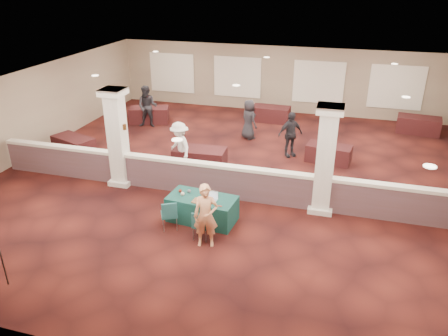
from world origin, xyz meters
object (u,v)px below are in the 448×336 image
(far_table_front_left, at_px, (74,145))
(far_table_back_right, at_px, (418,125))
(far_table_front_center, at_px, (200,158))
(attendee_b, at_px, (180,147))
(conf_chair_main, at_px, (201,223))
(attendee_a, at_px, (148,107))
(far_table_back_left, at_px, (149,115))
(conf_chair_side, at_px, (169,213))
(far_table_back_center, at_px, (271,114))
(woman, at_px, (206,216))
(attendee_d, at_px, (249,120))
(far_table_front_right, at_px, (329,154))
(attendee_c, at_px, (290,134))
(near_table, at_px, (202,209))

(far_table_front_left, xyz_separation_m, far_table_back_right, (13.00, 6.20, 0.02))
(far_table_front_center, distance_m, attendee_b, 0.87)
(far_table_front_center, height_order, far_table_back_right, far_table_front_center)
(conf_chair_main, relative_size, attendee_a, 0.45)
(far_table_back_left, bearing_deg, conf_chair_side, -61.74)
(far_table_back_center, bearing_deg, conf_chair_main, -89.74)
(conf_chair_side, relative_size, attendee_a, 0.46)
(conf_chair_side, height_order, far_table_front_left, conf_chair_side)
(far_table_back_left, xyz_separation_m, far_table_back_right, (11.84, 1.90, 0.00))
(attendee_b, bearing_deg, conf_chair_main, -18.81)
(far_table_back_right, bearing_deg, woman, -120.22)
(conf_chair_main, height_order, far_table_front_center, conf_chair_main)
(far_table_back_left, bearing_deg, far_table_back_center, 17.77)
(far_table_front_center, bearing_deg, attendee_a, 135.44)
(far_table_front_left, distance_m, attendee_a, 4.00)
(far_table_back_center, distance_m, far_table_back_right, 6.45)
(far_table_front_left, relative_size, far_table_back_left, 0.95)
(attendee_b, relative_size, attendee_d, 1.07)
(far_table_front_center, height_order, far_table_front_right, far_table_front_center)
(far_table_front_left, xyz_separation_m, far_table_back_center, (6.56, 6.03, 0.01))
(far_table_front_left, xyz_separation_m, attendee_c, (8.00, 2.08, 0.53))
(far_table_front_center, bearing_deg, near_table, -69.96)
(conf_chair_main, bearing_deg, far_table_front_right, 65.67)
(near_table, bearing_deg, woman, -61.27)
(far_table_front_right, xyz_separation_m, attendee_c, (-1.47, 0.16, 0.55))
(far_table_front_left, bearing_deg, attendee_d, 29.95)
(conf_chair_main, relative_size, far_table_front_center, 0.46)
(far_table_back_center, bearing_deg, attendee_a, -155.64)
(conf_chair_side, bearing_deg, woman, -46.68)
(conf_chair_side, height_order, far_table_front_right, conf_chair_side)
(far_table_front_center, distance_m, far_table_back_left, 5.79)
(far_table_front_center, height_order, attendee_d, attendee_d)
(attendee_c, bearing_deg, attendee_b, 175.00)
(far_table_back_left, relative_size, far_table_back_right, 0.99)
(attendee_a, bearing_deg, far_table_back_left, 102.14)
(conf_chair_main, bearing_deg, attendee_b, 118.64)
(far_table_back_center, relative_size, attendee_a, 0.92)
(far_table_front_center, bearing_deg, attendee_d, 74.12)
(conf_chair_main, xyz_separation_m, woman, (0.21, -0.17, 0.36))
(near_table, distance_m, conf_chair_main, 1.00)
(conf_chair_side, relative_size, far_table_front_right, 0.54)
(conf_chair_main, bearing_deg, attendee_c, 78.15)
(far_table_back_right, distance_m, attendee_a, 11.88)
(far_table_front_center, bearing_deg, conf_chair_main, -70.74)
(attendee_d, bearing_deg, far_table_back_left, 30.91)
(near_table, distance_m, far_table_front_center, 3.58)
(near_table, distance_m, conf_chair_side, 1.00)
(attendee_d, bearing_deg, woman, 135.50)
(far_table_back_center, height_order, attendee_b, attendee_b)
(far_table_front_right, distance_m, attendee_b, 5.47)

